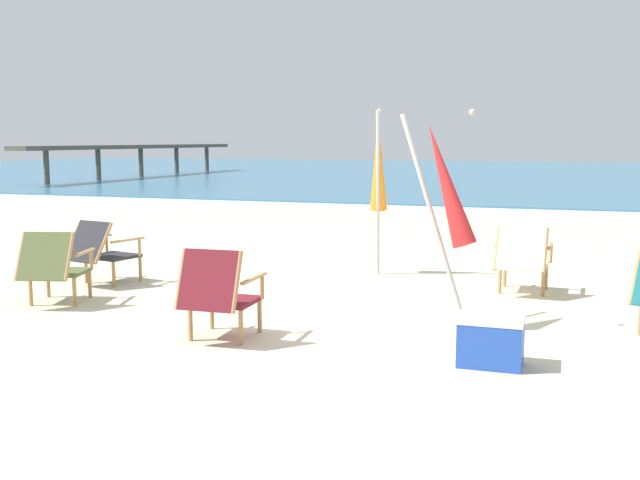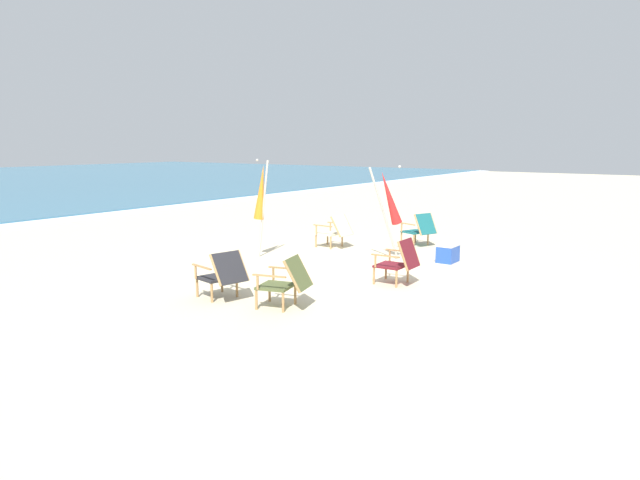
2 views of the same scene
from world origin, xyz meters
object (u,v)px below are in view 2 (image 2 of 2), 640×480
(beach_chair_front_left, at_px, (399,260))
(beach_chair_back_left, at_px, (335,230))
(beach_chair_back_right, at_px, (286,280))
(umbrella_furled_orange, at_px, (261,193))
(beach_chair_mid_center, at_px, (420,228))
(beach_chair_front_right, at_px, (223,273))
(cooler_box, at_px, (448,252))
(umbrella_furled_red, at_px, (389,199))

(beach_chair_front_left, bearing_deg, beach_chair_back_left, 51.02)
(beach_chair_back_right, xyz_separation_m, umbrella_furled_orange, (2.75, 2.83, 0.96))
(beach_chair_back_left, bearing_deg, beach_chair_front_left, -128.98)
(beach_chair_mid_center, relative_size, beach_chair_back_right, 1.02)
(beach_chair_mid_center, distance_m, umbrella_furled_orange, 4.00)
(beach_chair_mid_center, distance_m, beach_chair_back_right, 5.98)
(beach_chair_back_left, xyz_separation_m, beach_chair_back_right, (-4.59, -2.16, 0.00))
(beach_chair_front_left, xyz_separation_m, beach_chair_mid_center, (3.69, 1.34, -0.00))
(umbrella_furled_orange, bearing_deg, beach_chair_front_right, -149.80)
(umbrella_furled_orange, bearing_deg, cooler_box, -62.84)
(beach_chair_back_right, xyz_separation_m, cooler_box, (4.55, -0.68, -0.22))
(beach_chair_front_left, relative_size, beach_chair_front_right, 0.93)
(beach_chair_front_left, height_order, umbrella_furled_red, umbrella_furled_red)
(beach_chair_mid_center, xyz_separation_m, beach_chair_back_right, (-5.95, -0.62, -0.00))
(umbrella_furled_red, bearing_deg, beach_chair_back_right, -173.94)
(beach_chair_mid_center, height_order, beach_chair_back_right, beach_chair_mid_center)
(beach_chair_back_right, xyz_separation_m, beach_chair_front_right, (-0.19, 1.12, -0.00))
(beach_chair_front_right, height_order, umbrella_furled_orange, umbrella_furled_orange)
(beach_chair_front_left, relative_size, beach_chair_mid_center, 0.91)
(beach_chair_front_right, xyz_separation_m, umbrella_furled_orange, (2.94, 1.71, 0.96))
(beach_chair_front_left, xyz_separation_m, beach_chair_back_right, (-2.26, 0.72, -0.01))
(beach_chair_back_left, bearing_deg, beach_chair_back_right, -154.82)
(beach_chair_mid_center, height_order, umbrella_furled_orange, umbrella_furled_orange)
(beach_chair_back_right, relative_size, umbrella_furled_orange, 0.41)
(umbrella_furled_orange, xyz_separation_m, cooler_box, (1.80, -3.51, -1.18))
(cooler_box, bearing_deg, beach_chair_back_left, 89.22)
(beach_chair_front_right, xyz_separation_m, umbrella_furled_red, (4.19, -0.70, 0.88))
(beach_chair_mid_center, bearing_deg, beach_chair_back_left, 131.46)
(beach_chair_front_left, height_order, cooler_box, beach_chair_front_left)
(beach_chair_back_left, bearing_deg, umbrella_furled_red, -108.81)
(beach_chair_front_right, height_order, umbrella_furled_red, umbrella_furled_red)
(beach_chair_mid_center, bearing_deg, cooler_box, -137.07)
(beach_chair_back_right, height_order, cooler_box, beach_chair_back_right)
(beach_chair_back_right, relative_size, cooler_box, 1.79)
(beach_chair_mid_center, bearing_deg, beach_chair_front_right, 175.35)
(umbrella_furled_orange, bearing_deg, beach_chair_back_left, -20.14)
(beach_chair_back_left, xyz_separation_m, beach_chair_mid_center, (1.36, -1.54, 0.00))
(beach_chair_back_right, height_order, beach_chair_front_right, beach_chair_back_right)
(beach_chair_back_right, height_order, umbrella_furled_orange, umbrella_furled_orange)
(beach_chair_front_left, distance_m, beach_chair_back_right, 2.37)
(beach_chair_back_left, bearing_deg, cooler_box, -90.78)
(umbrella_furled_red, bearing_deg, beach_chair_front_left, -146.63)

